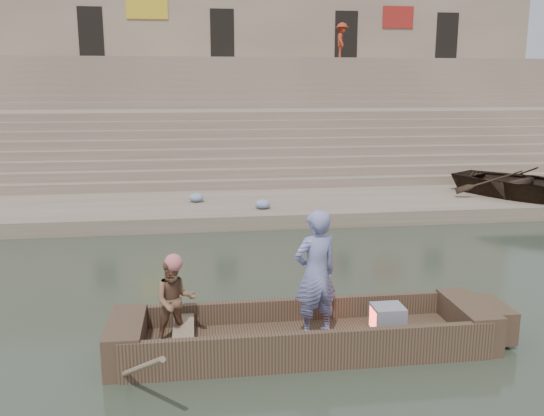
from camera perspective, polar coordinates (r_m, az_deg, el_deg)
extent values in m
plane|color=#2B3427|center=(10.28, 14.15, -10.13)|extent=(120.00, 120.00, 0.00)
cube|color=gray|center=(17.57, 4.56, 0.20)|extent=(32.00, 4.00, 0.40)
cube|color=gray|center=(24.69, 0.90, 6.51)|extent=(32.00, 3.00, 2.80)
cube|color=gray|center=(31.53, -1.03, 9.93)|extent=(32.00, 3.00, 5.20)
cube|color=gray|center=(19.71, 3.18, 1.97)|extent=(32.00, 0.50, 0.70)
cube|color=gray|center=(20.17, 2.92, 2.64)|extent=(32.00, 0.50, 1.00)
cube|color=gray|center=(20.63, 2.67, 3.28)|extent=(32.00, 0.50, 1.30)
cube|color=gray|center=(21.09, 2.43, 3.89)|extent=(32.00, 0.50, 1.60)
cube|color=gray|center=(21.56, 2.20, 4.47)|extent=(32.00, 0.50, 1.90)
cube|color=gray|center=(22.03, 1.98, 5.03)|extent=(32.00, 0.50, 2.20)
cube|color=gray|center=(22.50, 1.76, 5.57)|extent=(32.00, 0.50, 2.50)
cube|color=gray|center=(22.97, 1.56, 6.08)|extent=(32.00, 0.50, 2.80)
cube|color=gray|center=(26.40, 0.33, 7.21)|extent=(32.00, 0.50, 3.10)
cube|color=gray|center=(26.88, 0.18, 7.62)|extent=(32.00, 0.50, 3.40)
cube|color=gray|center=(27.37, 0.03, 8.01)|extent=(32.00, 0.50, 3.70)
cube|color=gray|center=(27.85, -0.11, 8.40)|extent=(32.00, 0.50, 4.00)
cube|color=gray|center=(28.34, -0.24, 8.76)|extent=(32.00, 0.50, 4.30)
cube|color=gray|center=(28.82, -0.37, 9.12)|extent=(32.00, 0.50, 4.60)
cube|color=gray|center=(29.31, -0.50, 9.47)|extent=(32.00, 0.50, 4.90)
cube|color=gray|center=(29.80, -0.62, 9.80)|extent=(32.00, 0.50, 5.20)
cube|color=tan|center=(35.53, -1.83, 15.02)|extent=(32.00, 5.00, 11.20)
cube|color=black|center=(33.38, -17.60, 16.38)|extent=(1.30, 0.18, 2.60)
cube|color=black|center=(33.00, -4.99, 16.94)|extent=(1.30, 0.18, 2.60)
cube|color=black|center=(34.09, 7.37, 16.73)|extent=(1.30, 0.18, 2.60)
cube|color=black|center=(36.09, 16.99, 16.06)|extent=(1.30, 0.18, 2.60)
cube|color=gold|center=(33.12, -12.37, 19.13)|extent=(2.20, 0.10, 1.40)
cube|color=maroon|center=(35.00, 12.45, 18.08)|extent=(1.80, 0.10, 1.20)
cube|color=brown|center=(8.68, 3.20, -13.27)|extent=(5.00, 1.30, 0.22)
cube|color=brown|center=(8.06, 4.07, -14.05)|extent=(5.20, 0.12, 0.56)
cube|color=brown|center=(9.16, 2.47, -10.67)|extent=(5.20, 0.12, 0.56)
cube|color=brown|center=(8.53, -14.31, -12.73)|extent=(0.50, 1.30, 0.60)
cube|color=brown|center=(9.39, 18.96, -10.64)|extent=(0.50, 1.30, 0.60)
cube|color=brown|center=(9.56, 21.14, -10.26)|extent=(0.35, 0.90, 0.50)
cube|color=#937A5B|center=(8.42, -8.82, -12.05)|extent=(0.30, 1.20, 0.08)
cylinder|color=#937A5B|center=(7.71, -13.92, -15.53)|extent=(1.03, 2.10, 1.36)
sphere|color=#CB6468|center=(8.12, -9.79, -5.41)|extent=(0.26, 0.26, 0.26)
imported|color=navy|center=(8.33, 4.36, -6.55)|extent=(0.80, 0.65, 1.90)
imported|color=#22673E|center=(8.31, -9.65, -9.12)|extent=(0.67, 0.56, 1.25)
cube|color=gray|center=(8.86, 11.45, -10.75)|extent=(0.46, 0.42, 0.40)
cube|color=#E5593F|center=(8.80, 10.14, -10.87)|extent=(0.04, 0.34, 0.32)
imported|color=#2D2116|center=(19.34, 24.02, 2.28)|extent=(5.19, 5.52, 0.93)
imported|color=#A2321B|center=(31.87, 6.97, 16.22)|extent=(0.95, 1.33, 1.86)
ellipsoid|color=#3F5999|center=(17.28, -7.56, 1.05)|extent=(0.44, 0.44, 0.26)
ellipsoid|color=#3F5999|center=(16.19, -0.94, 0.40)|extent=(0.44, 0.44, 0.26)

